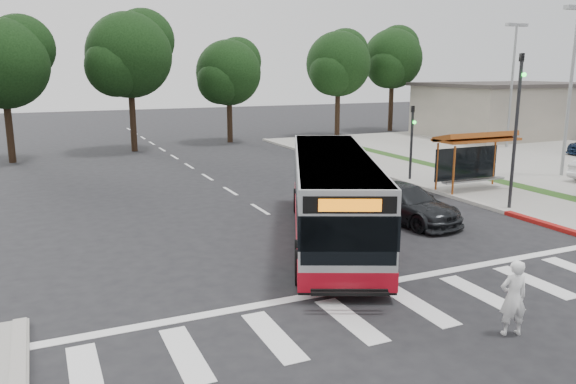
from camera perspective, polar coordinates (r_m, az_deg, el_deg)
ground at (r=18.80m, az=3.87°, el=-5.84°), size 140.00×140.00×0.00m
sidewalk_east at (r=31.24m, az=14.87°, el=1.24°), size 4.00×40.00×0.12m
curb_east at (r=30.03m, az=11.90°, el=0.99°), size 0.30×40.00×0.15m
curb_east_red at (r=22.96m, az=26.69°, el=-3.59°), size 0.32×6.00×0.15m
parking_lot at (r=41.06m, az=26.25°, el=2.95°), size 18.00×36.00×0.10m
commercial_building at (r=54.00m, az=21.48°, el=7.64°), size 14.00×10.00×4.40m
building_roof_cap at (r=53.90m, az=21.68°, el=10.13°), size 14.60×10.60×0.30m
crosswalk_ladder at (r=14.87m, az=13.13°, el=-11.19°), size 18.00×2.60×0.01m
bus_shelter at (r=28.59m, az=18.45°, el=4.68°), size 4.20×1.60×2.86m
traffic_signal_ne_tall at (r=25.04m, az=22.23°, el=6.91°), size 0.18×0.37×6.50m
traffic_signal_ne_short at (r=30.41m, az=12.47°, el=5.69°), size 0.18×0.37×4.00m
lot_light_front at (r=34.24m, az=26.93°, el=11.14°), size 1.90×0.35×9.01m
lot_light_mid at (r=45.39m, az=21.90°, el=11.56°), size 1.90×0.35×9.01m
tree_ne_a at (r=50.21m, az=5.18°, el=12.93°), size 6.16×5.74×9.30m
tree_ne_b at (r=55.62m, az=10.62°, el=13.26°), size 6.16×5.74×10.02m
tree_north_a at (r=42.32m, az=-15.75°, el=13.36°), size 6.60×6.15×10.17m
tree_north_b at (r=46.14m, az=-5.99°, el=12.06°), size 5.72×5.33×8.43m
tree_north_c at (r=39.83m, az=-26.92°, el=11.69°), size 6.16×5.74×9.30m
transit_bus at (r=19.66m, az=4.51°, el=-0.52°), size 7.09×11.57×2.99m
pedestrian at (r=13.70m, az=21.92°, el=-9.93°), size 0.73×0.58×1.76m
dark_sedan at (r=22.53m, az=11.77°, el=-1.10°), size 2.86×5.25×1.44m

